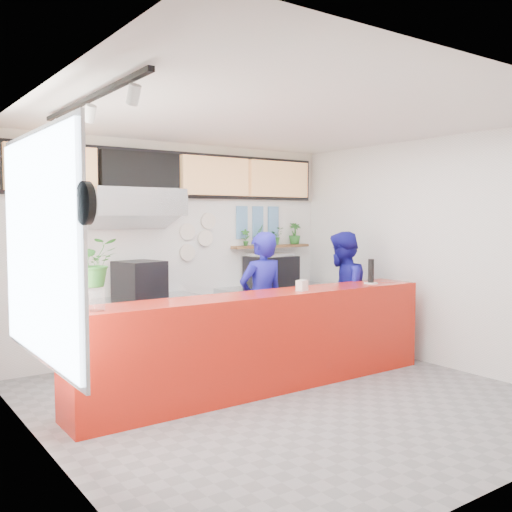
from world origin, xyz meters
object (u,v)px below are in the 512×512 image
panini_oven (140,279)px  espresso_machine (271,271)px  service_counter (264,341)px  pepper_mill (371,271)px  staff_center (262,302)px  staff_right (342,295)px

panini_oven → espresso_machine: bearing=-12.9°
service_counter → pepper_mill: (1.67, -0.04, 0.72)m
espresso_machine → staff_center: (-1.03, -1.17, -0.24)m
panini_oven → espresso_machine: 2.16m
espresso_machine → pepper_mill: 1.86m
espresso_machine → staff_right: bearing=-78.7°
staff_right → espresso_machine: bearing=-109.7°
panini_oven → staff_center: 1.65m
panini_oven → staff_right: 2.76m
staff_center → pepper_mill: size_ratio=5.85×
staff_center → pepper_mill: staff_center is taller
staff_right → panini_oven: bearing=-59.5°
service_counter → pepper_mill: pepper_mill is taller
pepper_mill → staff_right: bearing=84.6°
service_counter → panini_oven: (-0.71, 1.80, 0.59)m
panini_oven → staff_right: size_ratio=0.30×
panini_oven → pepper_mill: (2.38, -1.84, 0.13)m
service_counter → staff_right: staff_right is taller
espresso_machine → staff_center: bearing=-132.5°
espresso_machine → pepper_mill: (0.22, -1.84, 0.14)m
panini_oven → staff_right: bearing=-40.2°
staff_right → pepper_mill: bearing=52.3°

